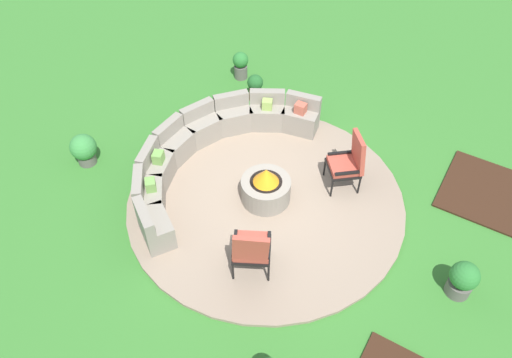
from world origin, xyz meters
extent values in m
plane|color=#387A2D|center=(0.00, 0.00, 0.00)|extent=(24.00, 24.00, 0.00)
cylinder|color=gray|center=(0.00, 0.00, 0.03)|extent=(4.92, 4.92, 0.06)
cube|color=#382114|center=(2.21, -3.29, 0.02)|extent=(1.63, 1.39, 0.04)
cylinder|color=gray|center=(0.00, 0.00, 0.28)|extent=(0.87, 0.87, 0.44)
cylinder|color=black|center=(0.00, 0.00, 0.47)|extent=(0.57, 0.57, 0.06)
cone|color=orange|center=(0.00, 0.00, 0.64)|extent=(0.45, 0.45, 0.28)
cube|color=gray|center=(1.97, 0.34, 0.30)|extent=(0.56, 0.76, 0.48)
cube|color=gray|center=(2.11, 0.37, 0.68)|extent=(0.28, 0.71, 0.28)
cube|color=gray|center=(1.74, 0.98, 0.30)|extent=(0.73, 0.83, 0.48)
cube|color=gray|center=(1.86, 1.05, 0.68)|extent=(0.48, 0.68, 0.28)
cube|color=gray|center=(1.31, 1.51, 0.30)|extent=(0.82, 0.80, 0.48)
cube|color=gray|center=(1.41, 1.61, 0.68)|extent=(0.63, 0.58, 0.28)
cube|color=gray|center=(0.73, 1.86, 0.30)|extent=(0.81, 0.67, 0.48)
cube|color=gray|center=(0.78, 1.99, 0.68)|extent=(0.70, 0.40, 0.28)
cube|color=gray|center=(0.07, 1.99, 0.30)|extent=(0.71, 0.47, 0.48)
cube|color=gray|center=(0.07, 2.14, 0.68)|extent=(0.70, 0.18, 0.28)
cube|color=gray|center=(-0.60, 1.90, 0.30)|extent=(0.80, 0.64, 0.48)
cube|color=gray|center=(-0.65, 2.04, 0.68)|extent=(0.71, 0.36, 0.28)
cube|color=gray|center=(-1.20, 1.59, 0.30)|extent=(0.83, 0.78, 0.48)
cube|color=gray|center=(-1.29, 1.71, 0.68)|extent=(0.65, 0.55, 0.28)
cube|color=gray|center=(-1.67, 1.10, 0.30)|extent=(0.76, 0.83, 0.48)
cube|color=gray|center=(-1.79, 1.18, 0.68)|extent=(0.52, 0.67, 0.28)
cube|color=#70A34C|center=(-0.59, 1.86, 0.65)|extent=(0.25, 0.24, 0.21)
cube|color=#BC5B47|center=(1.92, 0.33, 0.65)|extent=(0.18, 0.21, 0.21)
cube|color=#93B756|center=(1.70, 0.96, 0.64)|extent=(0.23, 0.25, 0.20)
cube|color=#70A34C|center=(-1.17, 1.55, 0.64)|extent=(0.26, 0.26, 0.20)
cylinder|color=black|center=(-1.20, -0.14, 0.25)|extent=(0.04, 0.04, 0.38)
cylinder|color=black|center=(-0.95, -0.63, 0.25)|extent=(0.04, 0.04, 0.38)
cylinder|color=black|center=(-1.69, -0.40, 0.25)|extent=(0.04, 0.04, 0.38)
cylinder|color=black|center=(-1.44, -0.88, 0.25)|extent=(0.04, 0.04, 0.38)
cube|color=black|center=(-1.32, -0.51, 0.47)|extent=(0.79, 0.79, 0.05)
cube|color=#B24738|center=(-1.32, -0.51, 0.54)|extent=(0.73, 0.72, 0.09)
cube|color=#B24738|center=(-1.55, -0.63, 0.81)|extent=(0.36, 0.57, 0.67)
cube|color=black|center=(-1.44, -0.28, 0.60)|extent=(0.47, 0.28, 0.04)
cube|color=black|center=(-1.20, -0.74, 0.60)|extent=(0.47, 0.28, 0.04)
cylinder|color=black|center=(0.64, -0.97, 0.25)|extent=(0.04, 0.04, 0.38)
cylinder|color=black|center=(1.05, -0.64, 0.25)|extent=(0.04, 0.04, 0.38)
cylinder|color=black|center=(0.96, -1.36, 0.25)|extent=(0.04, 0.04, 0.38)
cylinder|color=black|center=(1.37, -1.02, 0.25)|extent=(0.04, 0.04, 0.38)
cube|color=black|center=(1.01, -1.00, 0.47)|extent=(0.78, 0.77, 0.05)
cube|color=#B24738|center=(1.01, -1.00, 0.54)|extent=(0.71, 0.71, 0.09)
cube|color=#B24738|center=(1.15, -1.17, 0.83)|extent=(0.47, 0.46, 0.72)
cube|color=black|center=(0.81, -1.16, 0.60)|extent=(0.33, 0.38, 0.04)
cube|color=black|center=(1.20, -0.84, 0.60)|extent=(0.33, 0.38, 0.04)
cylinder|color=#605B56|center=(2.97, 2.38, 0.15)|extent=(0.30, 0.30, 0.30)
sphere|color=#2D7A33|center=(2.97, 2.38, 0.47)|extent=(0.35, 0.35, 0.35)
cylinder|color=#605B56|center=(-0.10, -3.45, 0.12)|extent=(0.37, 0.37, 0.24)
sphere|color=#2D7A33|center=(-0.10, -3.45, 0.44)|extent=(0.44, 0.44, 0.44)
cylinder|color=#605B56|center=(-0.91, 3.42, 0.11)|extent=(0.34, 0.34, 0.21)
sphere|color=#3D8E42|center=(-0.91, 3.42, 0.40)|extent=(0.50, 0.50, 0.50)
cylinder|color=brown|center=(2.42, 1.67, 0.15)|extent=(0.27, 0.27, 0.30)
sphere|color=#236028|center=(2.42, 1.67, 0.45)|extent=(0.34, 0.34, 0.34)
camera|label=1|loc=(-5.13, -2.86, 6.76)|focal=35.07mm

